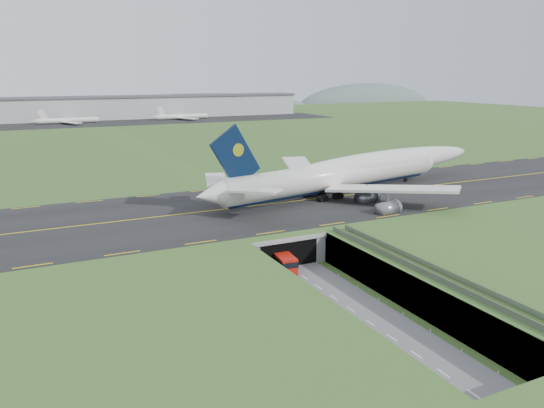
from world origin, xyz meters
TOP-DOWN VIEW (x-y plane):
  - ground at (0.00, 0.00)m, footprint 900.00×900.00m
  - airfield_deck at (0.00, 0.00)m, footprint 800.00×800.00m
  - trench_road at (0.00, -7.50)m, footprint 12.00×75.00m
  - taxiway at (0.00, 33.00)m, footprint 800.00×44.00m
  - tunnel_portal at (0.00, 16.71)m, footprint 17.00×22.30m
  - guideway at (11.00, -19.11)m, footprint 3.00×53.00m
  - jumbo_jet at (33.94, 35.87)m, footprint 94.31×59.93m
  - shuttle_tram at (-1.79, 7.05)m, footprint 4.00×8.44m
  - cargo_terminal at (-0.17, 299.41)m, footprint 320.00×67.00m
  - distant_hills at (64.38, 430.00)m, footprint 700.00×91.00m

SIDE VIEW (x-z plane):
  - distant_hills at x=64.38m, z-range -34.00..26.00m
  - ground at x=0.00m, z-range 0.00..0.00m
  - trench_road at x=0.00m, z-range 0.00..0.20m
  - shuttle_tram at x=-1.79m, z-range 0.16..3.46m
  - airfield_deck at x=0.00m, z-range 0.00..6.00m
  - tunnel_portal at x=0.00m, z-range 0.33..6.33m
  - guideway at x=11.00m, z-range 1.80..8.85m
  - taxiway at x=0.00m, z-range 6.00..6.18m
  - jumbo_jet at x=33.94m, z-range 1.33..21.56m
  - cargo_terminal at x=-0.17m, z-range 6.16..21.76m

